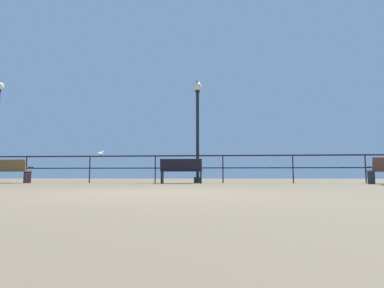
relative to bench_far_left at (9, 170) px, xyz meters
name	(u,v)px	position (x,y,z in m)	size (l,w,h in m)	color
ground_plane	(145,193)	(6.69, -6.63, -0.50)	(60.00, 60.00, 0.00)	#7B684E
pier_railing	(189,162)	(6.69, 0.85, 0.30)	(18.31, 0.05, 1.07)	black
bench_far_left	(9,170)	(0.00, 0.00, 0.00)	(1.58, 0.68, 0.88)	brown
bench_near_left	(181,170)	(6.50, 0.00, -0.01)	(1.49, 0.60, 0.87)	black
lamppost_center	(198,124)	(7.02, 1.06, 1.80)	(0.33, 0.33, 4.09)	black
seagull_on_rail	(100,153)	(3.18, 0.86, 0.65)	(0.29, 0.37, 0.20)	white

